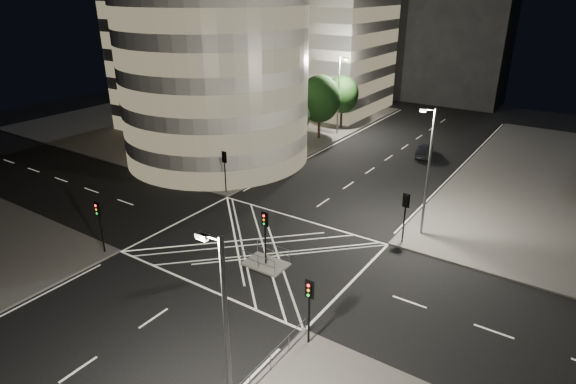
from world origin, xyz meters
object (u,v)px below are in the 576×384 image
Objects in this scene: traffic_signal_fl at (225,164)px; traffic_signal_nr at (309,300)px; street_lamp_left_near at (253,123)px; traffic_signal_island at (265,228)px; sedan at (424,150)px; traffic_signal_nl at (99,218)px; street_lamp_left_far at (339,93)px; street_lamp_right_near at (226,342)px; traffic_signal_fr at (405,209)px; central_island at (266,264)px; street_lamp_right_far at (428,169)px.

traffic_signal_fl and traffic_signal_nr have the same top height.
traffic_signal_fl is at bearing -83.03° from street_lamp_left_near.
traffic_signal_island reaches higher than sedan.
traffic_signal_nl is at bearing 57.10° from sedan.
street_lamp_left_far is (0.00, 18.00, 0.00)m from street_lamp_left_near.
street_lamp_right_near is at bearing -54.03° from street_lamp_left_near.
traffic_signal_fr is at bearing -15.92° from street_lamp_left_near.
traffic_signal_fl is 17.60m from traffic_signal_fr.
sedan is (1.17, 29.22, -2.16)m from traffic_signal_island.
street_lamp_left_near is (-11.44, 13.50, 2.63)m from traffic_signal_island.
central_island is at bearing 26.14° from traffic_signal_nl.
sedan is (12.61, -2.28, -4.79)m from street_lamp_left_far.
central_island is at bearing -70.05° from street_lamp_left_far.
traffic_signal_fl is 1.00× the size of traffic_signal_island.
street_lamp_left_far reaches higher than central_island.
street_lamp_right_near is at bearing 84.76° from sedan.
traffic_signal_nl and traffic_signal_fr have the same top height.
traffic_signal_fr is 0.40× the size of street_lamp_right_far.
traffic_signal_nr is 16.03m from street_lamp_right_far.
central_island is at bearing 120.75° from street_lamp_right_near.
central_island is 11.10m from traffic_signal_fr.
traffic_signal_nr is (6.80, -5.30, 2.84)m from central_island.
street_lamp_left_far is (-0.64, 23.20, 2.63)m from traffic_signal_fl.
street_lamp_left_near is at bearing 170.97° from street_lamp_right_far.
traffic_signal_island is 0.40× the size of street_lamp_left_far.
street_lamp_right_near is at bearing -90.00° from street_lamp_right_far.
street_lamp_right_far is at bearing 54.70° from central_island.
central_island is at bearing -37.54° from traffic_signal_fl.
street_lamp_left_far and street_lamp_right_far have the same top height.
traffic_signal_fr is 10.73m from traffic_signal_island.
traffic_signal_nr is (17.60, -13.60, 0.00)m from traffic_signal_fl.
traffic_signal_nl is 0.40× the size of street_lamp_left_near.
street_lamp_left_far reaches higher than traffic_signal_nl.
street_lamp_right_near reaches higher than traffic_signal_nl.
street_lamp_left_near reaches higher than traffic_signal_island.
traffic_signal_fr is 21.77m from sedan.
central_island is 0.75× the size of traffic_signal_nr.
street_lamp_left_far is at bearing 116.36° from traffic_signal_nr.
street_lamp_right_far is at bearing 94.73° from sedan.
street_lamp_right_near is 42.46m from sedan.
central_island is 12.36m from traffic_signal_nl.
street_lamp_right_far is (18.24, 2.20, 2.63)m from traffic_signal_fl.
traffic_signal_nl reaches higher than sedan.
central_island is at bearing -125.30° from street_lamp_right_far.
street_lamp_left_far reaches higher than traffic_signal_island.
traffic_signal_fr is at bearing 91.28° from sedan.
street_lamp_right_near is 2.19× the size of sedan.
sedan is (11.97, 20.92, -2.16)m from traffic_signal_fl.
street_lamp_right_near is at bearing -21.55° from traffic_signal_nl.
traffic_signal_nl and traffic_signal_island have the same top height.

